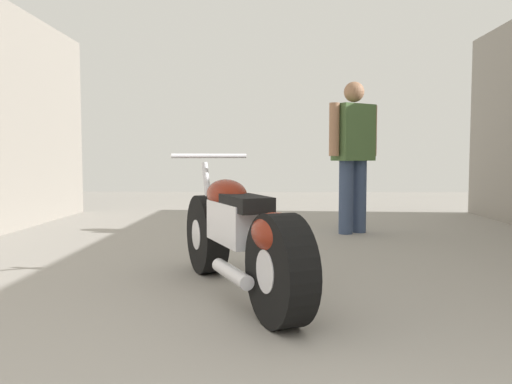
% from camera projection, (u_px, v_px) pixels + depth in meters
% --- Properties ---
extents(ground_plane, '(17.87, 17.87, 0.00)m').
position_uv_depth(ground_plane, '(279.00, 264.00, 4.37)').
color(ground_plane, gray).
extents(motorcycle_maroon_cruiser, '(0.99, 1.90, 0.93)m').
position_uv_depth(motorcycle_maroon_cruiser, '(239.00, 236.00, 3.33)').
color(motorcycle_maroon_cruiser, black).
rests_on(motorcycle_maroon_cruiser, ground_plane).
extents(mechanic_in_blue, '(0.66, 0.49, 1.78)m').
position_uv_depth(mechanic_in_blue, '(353.00, 148.00, 6.06)').
color(mechanic_in_blue, '#384766').
rests_on(mechanic_in_blue, ground_plane).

